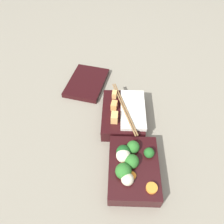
{
  "coord_description": "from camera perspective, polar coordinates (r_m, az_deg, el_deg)",
  "views": [
    {
      "loc": [
        -0.37,
        0.02,
        0.59
      ],
      "look_at": [
        0.08,
        0.04,
        0.05
      ],
      "focal_mm": 35.0,
      "sensor_mm": 36.0,
      "label": 1
    }
  ],
  "objects": [
    {
      "name": "bento_lid",
      "position": [
        0.87,
        -6.59,
        7.63
      ],
      "size": [
        0.21,
        0.17,
        0.02
      ],
      "primitive_type": "cube",
      "rotation": [
        0.0,
        0.0,
        -0.22
      ],
      "color": "black",
      "rests_on": "ground_plane"
    },
    {
      "name": "ground_plane",
      "position": [
        0.7,
        2.77,
        -7.64
      ],
      "size": [
        3.0,
        3.0,
        0.0
      ],
      "primitive_type": "plane",
      "color": "gray"
    },
    {
      "name": "bento_tray_rice",
      "position": [
        0.73,
        3.28,
        -0.51
      ],
      "size": [
        0.22,
        0.14,
        0.08
      ],
      "color": "black",
      "rests_on": "ground_plane"
    },
    {
      "name": "bento_tray_vegetable",
      "position": [
        0.62,
        5.28,
        -14.12
      ],
      "size": [
        0.19,
        0.14,
        0.08
      ],
      "color": "black",
      "rests_on": "ground_plane"
    }
  ]
}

